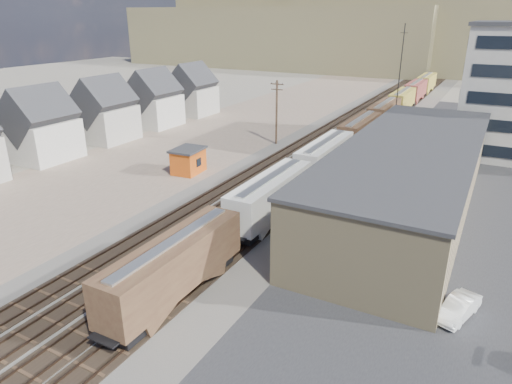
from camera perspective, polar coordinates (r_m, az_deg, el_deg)
The scene contains 14 objects.
ground at distance 36.62m, azimuth -14.91°, elevation -11.31°, with size 300.00×300.00×0.00m, color #6B6356.
ballast_bed at distance 77.57m, azimuth 10.84°, elevation 6.53°, with size 18.00×200.00×0.06m, color #4C4742.
dirt_yard at distance 77.28m, azimuth -5.88°, elevation 6.73°, with size 24.00×180.00×0.03m, color brown.
asphalt_lot at distance 59.96m, azimuth 26.48°, elevation 0.22°, with size 26.00×120.00×0.04m, color #232326.
rail_tracks at distance 77.71m, azimuth 10.46°, elevation 6.65°, with size 11.40×200.00×0.24m.
freight_train at distance 79.18m, azimuth 14.40°, elevation 8.60°, with size 3.00×119.74×4.46m.
warehouse at distance 49.85m, azimuth 18.51°, elevation 1.87°, with size 12.40×40.40×7.25m.
utility_pole_north at distance 72.16m, azimuth 2.59°, elevation 10.09°, with size 2.20×0.32×10.00m.
radio_mast at distance 83.99m, azimuth 17.46°, elevation 13.39°, with size 1.20×0.16×18.00m.
townhouse_row at distance 74.66m, azimuth -21.68°, elevation 8.24°, with size 8.15×68.16×10.47m.
hills_north at distance 191.05m, azimuth 22.89°, elevation 18.17°, with size 265.00×80.00×32.00m.
maintenance_shed at distance 59.82m, azimuth -8.46°, elevation 3.93°, with size 3.77×4.71×3.27m.
parked_car_white at distance 34.73m, azimuth 23.95°, elevation -13.13°, with size 1.51×4.32×1.42m, color white.
parked_car_blue at distance 79.21m, azimuth 27.44°, elevation 5.31°, with size 2.34×5.07×1.41m, color navy.
Camera 1 is at (22.24, -21.77, 19.29)m, focal length 32.00 mm.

